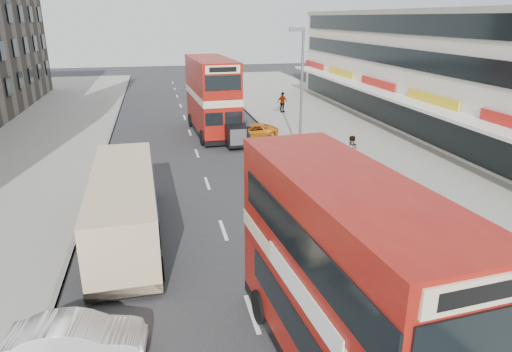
{
  "coord_description": "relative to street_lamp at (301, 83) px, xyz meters",
  "views": [
    {
      "loc": [
        -2.44,
        -9.63,
        8.69
      ],
      "look_at": [
        1.05,
        6.22,
        3.01
      ],
      "focal_mm": 31.91,
      "sensor_mm": 36.0,
      "label": 1
    }
  ],
  "objects": [
    {
      "name": "road_surface",
      "position": [
        -6.52,
        2.0,
        -4.78
      ],
      "size": [
        12.0,
        90.0,
        0.01
      ],
      "primitive_type": "cube",
      "color": "#28282B",
      "rests_on": "ground"
    },
    {
      "name": "pavement_right",
      "position": [
        5.48,
        2.0,
        -4.71
      ],
      "size": [
        12.0,
        90.0,
        0.15
      ],
      "primitive_type": "cube",
      "color": "gray",
      "rests_on": "ground"
    },
    {
      "name": "pavement_left",
      "position": [
        -18.52,
        2.0,
        -4.71
      ],
      "size": [
        12.0,
        90.0,
        0.15
      ],
      "primitive_type": "cube",
      "color": "gray",
      "rests_on": "ground"
    },
    {
      "name": "kerb_left",
      "position": [
        -12.62,
        2.0,
        -4.71
      ],
      "size": [
        0.2,
        90.0,
        0.16
      ],
      "primitive_type": "cube",
      "color": "gray",
      "rests_on": "ground"
    },
    {
      "name": "kerb_right",
      "position": [
        -0.42,
        2.0,
        -4.71
      ],
      "size": [
        0.2,
        90.0,
        0.16
      ],
      "primitive_type": "cube",
      "color": "gray",
      "rests_on": "ground"
    },
    {
      "name": "commercial_row",
      "position": [
        13.42,
        4.0,
        -0.09
      ],
      "size": [
        9.9,
        46.2,
        9.3
      ],
      "color": "beige",
      "rests_on": "ground"
    },
    {
      "name": "street_lamp",
      "position": [
        0.0,
        0.0,
        0.0
      ],
      "size": [
        1.0,
        0.2,
        8.12
      ],
      "color": "slate",
      "rests_on": "ground"
    },
    {
      "name": "bus_main",
      "position": [
        -4.89,
        -18.88,
        -2.08
      ],
      "size": [
        3.32,
        9.41,
        5.15
      ],
      "rotation": [
        0.0,
        0.0,
        3.23
      ],
      "color": "black",
      "rests_on": "ground"
    },
    {
      "name": "bus_second",
      "position": [
        -4.73,
        7.27,
        -1.83
      ],
      "size": [
        3.33,
        10.23,
        5.61
      ],
      "rotation": [
        0.0,
        0.0,
        3.2
      ],
      "color": "black",
      "rests_on": "ground"
    },
    {
      "name": "coach",
      "position": [
        -10.53,
        -9.8,
        -3.27
      ],
      "size": [
        2.78,
        9.77,
        2.57
      ],
      "rotation": [
        0.0,
        0.0,
        0.03
      ],
      "color": "black",
      "rests_on": "ground"
    },
    {
      "name": "car_left_front",
      "position": [
        -11.48,
        -16.84,
        -4.19
      ],
      "size": [
        3.68,
        1.57,
        1.18
      ],
      "primitive_type": "imported",
      "rotation": [
        0.0,
        0.0,
        1.48
      ],
      "color": "silver",
      "rests_on": "ground"
    },
    {
      "name": "car_right_a",
      "position": [
        -1.34,
        -2.93,
        -4.04
      ],
      "size": [
        5.17,
        2.12,
        1.5
      ],
      "primitive_type": "imported",
      "rotation": [
        0.0,
        0.0,
        -1.57
      ],
      "color": "maroon",
      "rests_on": "ground"
    },
    {
      "name": "car_right_b",
      "position": [
        -2.0,
        5.22,
        -4.25
      ],
      "size": [
        3.98,
        2.1,
        1.07
      ],
      "primitive_type": "imported",
      "rotation": [
        0.0,
        0.0,
        -1.48
      ],
      "color": "orange",
      "rests_on": "ground"
    },
    {
      "name": "pedestrian_near",
      "position": [
        2.09,
        -3.52,
        -3.63
      ],
      "size": [
        0.74,
        0.51,
        2.0
      ],
      "primitive_type": "imported",
      "rotation": [
        0.0,
        0.0,
        3.16
      ],
      "color": "gray",
      "rests_on": "pavement_right"
    },
    {
      "name": "pedestrian_far",
      "position": [
        2.68,
        13.69,
        -3.69
      ],
      "size": [
        1.21,
        0.82,
        1.9
      ],
      "primitive_type": "imported",
      "rotation": [
        0.0,
        0.0,
        0.36
      ],
      "color": "gray",
      "rests_on": "pavement_right"
    },
    {
      "name": "cyclist",
      "position": [
        -3.02,
        2.54,
        -4.11
      ],
      "size": [
        0.87,
        1.93,
        2.03
      ],
      "rotation": [
        0.0,
        0.0,
        0.12
      ],
      "color": "gray",
      "rests_on": "ground"
    }
  ]
}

